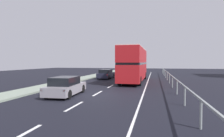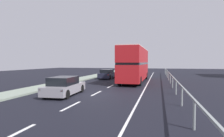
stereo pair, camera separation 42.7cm
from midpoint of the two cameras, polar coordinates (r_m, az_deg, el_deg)
name	(u,v)px [view 2 (the right image)]	position (r m, az deg, el deg)	size (l,w,h in m)	color
ground_plane	(95,95)	(14.65, -4.50, -8.04)	(75.02, 120.00, 0.10)	black
near_sidewalk_kerb	(28,90)	(17.46, -23.56, -6.17)	(2.38, 80.00, 0.14)	gray
lane_paint_markings	(135,83)	(22.17, 7.58, -4.48)	(3.70, 46.00, 0.01)	silver
bridge_side_railing	(170,76)	(22.77, 17.87, -2.05)	(0.10, 42.00, 1.14)	gray
double_decker_bus_red	(135,64)	(23.70, 7.49, 1.47)	(2.64, 11.09, 4.26)	red
hatchback_car_near	(64,86)	(14.53, -13.51, -5.30)	(2.02, 4.36, 1.40)	gray
sedan_car_ahead	(107,74)	(28.28, -1.02, -1.70)	(1.77, 4.58, 1.39)	#202235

